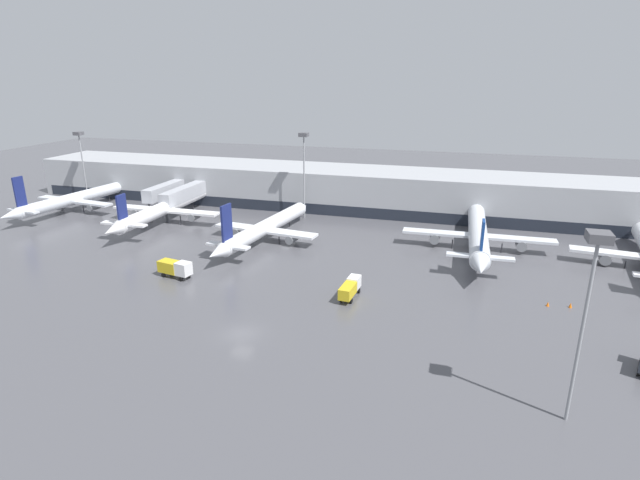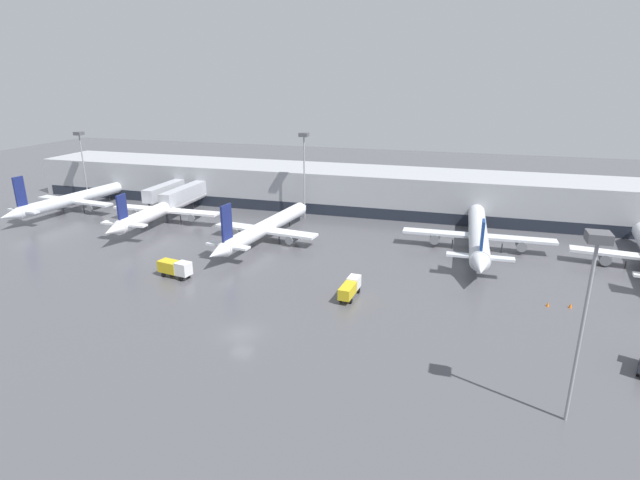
{
  "view_description": "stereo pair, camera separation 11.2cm",
  "coord_description": "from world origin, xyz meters",
  "px_view_note": "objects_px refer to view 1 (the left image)",
  "views": [
    {
      "loc": [
        23.89,
        -48.23,
        29.35
      ],
      "look_at": [
        1.53,
        28.21,
        3.0
      ],
      "focal_mm": 28.0,
      "sensor_mm": 36.0,
      "label": 1
    },
    {
      "loc": [
        24.0,
        -48.2,
        29.35
      ],
      "look_at": [
        1.53,
        28.21,
        3.0
      ],
      "focal_mm": 28.0,
      "sensor_mm": 36.0,
      "label": 2
    }
  ],
  "objects_px": {
    "parked_jet_4": "(165,208)",
    "service_truck_1": "(350,288)",
    "apron_light_mast_4": "(304,151)",
    "traffic_cone_0": "(570,305)",
    "apron_light_mast_3": "(592,275)",
    "apron_light_mast_2": "(80,146)",
    "traffic_cone_1": "(548,304)",
    "parked_jet_3": "(74,199)",
    "parked_jet_2": "(478,233)",
    "service_truck_2": "(175,268)",
    "parked_jet_0": "(265,228)"
  },
  "relations": [
    {
      "from": "parked_jet_4",
      "to": "service_truck_2",
      "type": "relative_size",
      "value": 6.66
    },
    {
      "from": "service_truck_2",
      "to": "parked_jet_4",
      "type": "bearing_deg",
      "value": 135.95
    },
    {
      "from": "parked_jet_4",
      "to": "service_truck_1",
      "type": "distance_m",
      "value": 52.05
    },
    {
      "from": "apron_light_mast_3",
      "to": "parked_jet_2",
      "type": "bearing_deg",
      "value": 99.26
    },
    {
      "from": "parked_jet_4",
      "to": "parked_jet_2",
      "type": "bearing_deg",
      "value": -89.43
    },
    {
      "from": "traffic_cone_0",
      "to": "apron_light_mast_3",
      "type": "relative_size",
      "value": 0.04
    },
    {
      "from": "apron_light_mast_2",
      "to": "traffic_cone_0",
      "type": "bearing_deg",
      "value": -17.17
    },
    {
      "from": "parked_jet_3",
      "to": "apron_light_mast_3",
      "type": "distance_m",
      "value": 106.31
    },
    {
      "from": "parked_jet_0",
      "to": "apron_light_mast_4",
      "type": "relative_size",
      "value": 1.94
    },
    {
      "from": "parked_jet_2",
      "to": "traffic_cone_0",
      "type": "relative_size",
      "value": 57.45
    },
    {
      "from": "parked_jet_0",
      "to": "apron_light_mast_3",
      "type": "distance_m",
      "value": 61.25
    },
    {
      "from": "parked_jet_4",
      "to": "apron_light_mast_4",
      "type": "distance_m",
      "value": 31.17
    },
    {
      "from": "parked_jet_4",
      "to": "apron_light_mast_4",
      "type": "bearing_deg",
      "value": -65.74
    },
    {
      "from": "parked_jet_0",
      "to": "apron_light_mast_3",
      "type": "relative_size",
      "value": 2.0
    },
    {
      "from": "parked_jet_4",
      "to": "traffic_cone_1",
      "type": "distance_m",
      "value": 74.38
    },
    {
      "from": "parked_jet_0",
      "to": "traffic_cone_0",
      "type": "relative_size",
      "value": 50.97
    },
    {
      "from": "apron_light_mast_2",
      "to": "service_truck_1",
      "type": "bearing_deg",
      "value": -26.38
    },
    {
      "from": "parked_jet_3",
      "to": "service_truck_2",
      "type": "height_order",
      "value": "parked_jet_3"
    },
    {
      "from": "parked_jet_2",
      "to": "service_truck_2",
      "type": "height_order",
      "value": "parked_jet_2"
    },
    {
      "from": "traffic_cone_0",
      "to": "apron_light_mast_2",
      "type": "bearing_deg",
      "value": 162.83
    },
    {
      "from": "traffic_cone_0",
      "to": "traffic_cone_1",
      "type": "xyz_separation_m",
      "value": [
        -2.83,
        -0.36,
        -0.04
      ]
    },
    {
      "from": "apron_light_mast_2",
      "to": "apron_light_mast_3",
      "type": "relative_size",
      "value": 0.95
    },
    {
      "from": "parked_jet_0",
      "to": "traffic_cone_0",
      "type": "bearing_deg",
      "value": -99.19
    },
    {
      "from": "traffic_cone_0",
      "to": "apron_light_mast_3",
      "type": "bearing_deg",
      "value": -100.04
    },
    {
      "from": "parked_jet_0",
      "to": "parked_jet_2",
      "type": "bearing_deg",
      "value": -73.29
    },
    {
      "from": "parked_jet_0",
      "to": "apron_light_mast_3",
      "type": "xyz_separation_m",
      "value": [
        45.23,
        -39.71,
        11.4
      ]
    },
    {
      "from": "traffic_cone_1",
      "to": "apron_light_mast_4",
      "type": "height_order",
      "value": "apron_light_mast_4"
    },
    {
      "from": "service_truck_1",
      "to": "apron_light_mast_4",
      "type": "distance_m",
      "value": 43.8
    },
    {
      "from": "parked_jet_4",
      "to": "parked_jet_3",
      "type": "bearing_deg",
      "value": 85.55
    },
    {
      "from": "parked_jet_3",
      "to": "parked_jet_4",
      "type": "bearing_deg",
      "value": -87.86
    },
    {
      "from": "apron_light_mast_2",
      "to": "parked_jet_3",
      "type": "bearing_deg",
      "value": -63.84
    },
    {
      "from": "apron_light_mast_3",
      "to": "traffic_cone_0",
      "type": "bearing_deg",
      "value": 79.96
    },
    {
      "from": "parked_jet_4",
      "to": "apron_light_mast_4",
      "type": "xyz_separation_m",
      "value": [
        26.54,
        11.92,
        11.18
      ]
    },
    {
      "from": "parked_jet_3",
      "to": "service_truck_1",
      "type": "height_order",
      "value": "parked_jet_3"
    },
    {
      "from": "parked_jet_4",
      "to": "service_truck_2",
      "type": "xyz_separation_m",
      "value": [
        18.15,
        -25.88,
        -1.53
      ]
    },
    {
      "from": "service_truck_1",
      "to": "parked_jet_0",
      "type": "bearing_deg",
      "value": 50.96
    },
    {
      "from": "apron_light_mast_2",
      "to": "apron_light_mast_4",
      "type": "relative_size",
      "value": 0.92
    },
    {
      "from": "apron_light_mast_3",
      "to": "service_truck_1",
      "type": "bearing_deg",
      "value": 140.92
    },
    {
      "from": "traffic_cone_0",
      "to": "parked_jet_3",
      "type": "bearing_deg",
      "value": 167.26
    },
    {
      "from": "parked_jet_2",
      "to": "traffic_cone_0",
      "type": "bearing_deg",
      "value": -151.24
    },
    {
      "from": "parked_jet_2",
      "to": "traffic_cone_1",
      "type": "height_order",
      "value": "parked_jet_2"
    },
    {
      "from": "apron_light_mast_3",
      "to": "parked_jet_0",
      "type": "bearing_deg",
      "value": 138.72
    },
    {
      "from": "parked_jet_3",
      "to": "service_truck_2",
      "type": "distance_m",
      "value": 51.19
    },
    {
      "from": "parked_jet_2",
      "to": "service_truck_2",
      "type": "distance_m",
      "value": 51.48
    },
    {
      "from": "parked_jet_0",
      "to": "apron_light_mast_4",
      "type": "distance_m",
      "value": 21.21
    },
    {
      "from": "service_truck_2",
      "to": "apron_light_mast_4",
      "type": "xyz_separation_m",
      "value": [
        8.39,
        37.8,
        12.72
      ]
    },
    {
      "from": "parked_jet_0",
      "to": "apron_light_mast_2",
      "type": "xyz_separation_m",
      "value": [
        -54.1,
        17.28,
        10.73
      ]
    },
    {
      "from": "parked_jet_3",
      "to": "traffic_cone_0",
      "type": "distance_m",
      "value": 101.51
    },
    {
      "from": "parked_jet_3",
      "to": "apron_light_mast_4",
      "type": "relative_size",
      "value": 1.97
    },
    {
      "from": "parked_jet_4",
      "to": "service_truck_2",
      "type": "bearing_deg",
      "value": -144.89
    }
  ]
}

